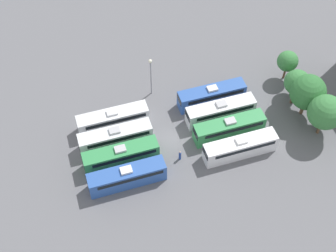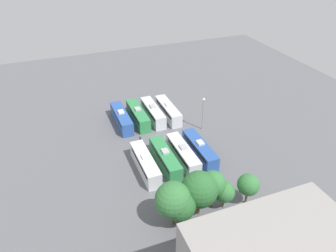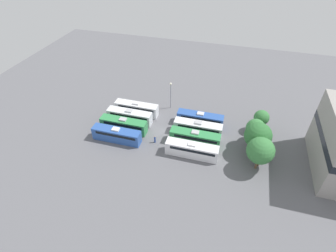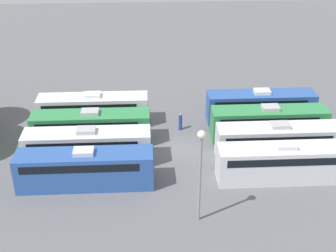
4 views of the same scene
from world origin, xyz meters
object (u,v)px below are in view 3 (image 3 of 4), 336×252
Objects in this scene: bus_2 at (124,125)px; tree_3 at (258,136)px; tree_4 at (262,152)px; tree_5 at (261,151)px; tree_1 at (258,130)px; tree_2 at (256,128)px; bus_5 at (198,128)px; worker_person at (155,139)px; light_pole at (171,91)px; bus_1 at (130,116)px; tree_0 at (261,118)px; bus_6 at (195,138)px; bus_4 at (200,119)px; bus_7 at (192,150)px; bus_3 at (117,135)px; bus_0 at (137,108)px.

bus_2 is 1.44× the size of tree_3.
tree_4 is 1.33m from tree_5.
tree_2 is (1.69, -0.81, 1.55)m from tree_1.
worker_person is (5.61, -8.57, -0.83)m from bus_5.
light_pole is 1.19× the size of tree_4.
tree_2 is at bearing -166.01° from tree_4.
bus_2 is (3.50, -0.02, 0.00)m from bus_1.
tree_3 is at bearing 62.08° from light_pole.
worker_person is (2.07, 8.26, -0.83)m from bus_2.
tree_0 reaches higher than bus_1.
bus_4 is at bearing -178.81° from bus_6.
bus_4 is 2.29× the size of tree_1.
tree_0 is at bearing 132.57° from bus_7.
bus_1 is 1.00× the size of bus_6.
tree_2 is (-6.81, 12.02, 3.04)m from bus_7.
bus_1 is 29.12m from tree_2.
bus_7 is 1.63× the size of tree_2.
worker_person is 0.32× the size of tree_0.
worker_person is 24.66m from tree_0.
tree_2 reaches higher than tree_4.
light_pole is at bearing -125.55° from tree_5.
light_pole reaches higher than tree_2.
tree_0 is at bearing 173.87° from tree_3.
bus_4 is at bearing 60.88° from light_pole.
bus_4 is at bearing -108.29° from tree_2.
tree_1 is at bearing 92.27° from bus_1.
tree_0 reaches higher than bus_6.
tree_2 is (-2.97, 12.15, 3.04)m from bus_6.
bus_3 is 1.47× the size of tree_5.
bus_6 is 13.85m from tree_1.
bus_1 is 1.97× the size of tree_0.
tree_1 is (-8.51, 12.83, 1.49)m from bus_7.
bus_1 is 31.22m from tree_4.
worker_person is 22.20m from tree_5.
tree_1 reaches higher than worker_person.
bus_5 is 14.55m from tree_0.
bus_2 is 14.74m from light_pole.
bus_7 is 18.41m from light_pole.
bus_5 is at bearing 123.20° from worker_person.
tree_0 is at bearing 111.83° from bus_3.
bus_4 is (-7.05, 16.69, 0.00)m from bus_2.
light_pole is (-15.60, 8.08, 3.43)m from bus_3.
bus_0 is 16.22m from bus_4.
worker_person is 0.23× the size of tree_3.
bus_2 is at bearing -89.94° from bus_6.
bus_2 is 2.29× the size of tree_1.
tree_2 is at bearing 81.99° from bus_0.
bus_0 is 1.75× the size of tree_4.
bus_0 is at bearing -110.15° from tree_5.
bus_5 is 2.29× the size of tree_1.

